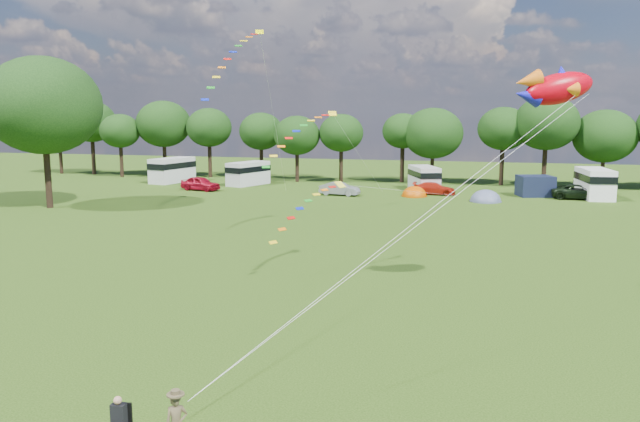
% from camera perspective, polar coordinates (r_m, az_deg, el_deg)
% --- Properties ---
extents(ground_plane, '(180.00, 180.00, 0.00)m').
position_cam_1_polar(ground_plane, '(22.32, -5.20, -13.41)').
color(ground_plane, black).
rests_on(ground_plane, ground).
extents(tree_line, '(102.98, 10.98, 10.27)m').
position_cam_1_polar(tree_line, '(74.46, 13.06, 7.20)').
color(tree_line, black).
rests_on(tree_line, ground).
extents(big_tree, '(10.00, 10.00, 13.28)m').
position_cam_1_polar(big_tree, '(60.12, -24.00, 8.80)').
color(big_tree, black).
rests_on(big_tree, ground).
extents(car_a, '(4.85, 2.79, 1.52)m').
position_cam_1_polar(car_a, '(69.06, -10.88, 2.49)').
color(car_a, maroon).
rests_on(car_a, ground).
extents(car_b, '(3.98, 1.90, 1.35)m').
position_cam_1_polar(car_b, '(63.83, 1.80, 2.04)').
color(car_b, gray).
rests_on(car_b, ground).
extents(car_c, '(4.23, 1.84, 1.26)m').
position_cam_1_polar(car_c, '(65.48, 10.40, 2.03)').
color(car_c, red).
rests_on(car_c, ground).
extents(car_d, '(5.29, 2.57, 1.42)m').
position_cam_1_polar(car_d, '(66.10, 22.57, 1.62)').
color(car_d, black).
rests_on(car_d, ground).
extents(campervan_a, '(3.80, 6.42, 2.95)m').
position_cam_1_polar(campervan_a, '(77.68, -13.36, 3.74)').
color(campervan_a, silver).
rests_on(campervan_a, ground).
extents(campervan_b, '(4.08, 5.95, 2.69)m').
position_cam_1_polar(campervan_b, '(73.26, -6.58, 3.50)').
color(campervan_b, silver).
rests_on(campervan_b, ground).
extents(campervan_c, '(4.04, 5.81, 2.62)m').
position_cam_1_polar(campervan_c, '(68.61, 9.50, 3.03)').
color(campervan_c, silver).
rests_on(campervan_c, ground).
extents(campervan_d, '(3.17, 6.20, 2.92)m').
position_cam_1_polar(campervan_d, '(67.50, 23.80, 2.42)').
color(campervan_d, white).
rests_on(campervan_d, ground).
extents(tent_orange, '(2.60, 2.85, 2.04)m').
position_cam_1_polar(tent_orange, '(63.92, 8.61, 1.36)').
color(tent_orange, '#BB4600').
rests_on(tent_orange, ground).
extents(tent_greyblue, '(3.02, 3.31, 2.25)m').
position_cam_1_polar(tent_greyblue, '(61.61, 14.90, 0.86)').
color(tent_greyblue, slate).
rests_on(tent_greyblue, ground).
extents(awning_navy, '(3.91, 3.46, 2.08)m').
position_cam_1_polar(awning_navy, '(66.82, 19.07, 2.18)').
color(awning_navy, black).
rests_on(awning_navy, ground).
extents(camp_chair, '(0.53, 0.53, 1.27)m').
position_cam_1_polar(camp_chair, '(17.81, -17.88, -17.27)').
color(camp_chair, '#99999E').
rests_on(camp_chair, ground).
extents(fish_kite, '(3.79, 2.48, 2.00)m').
position_cam_1_polar(fish_kite, '(28.68, 20.52, 10.46)').
color(fish_kite, '#BC000E').
rests_on(fish_kite, ground).
extents(streamer_kite_a, '(3.42, 5.53, 5.79)m').
position_cam_1_polar(streamer_kite_a, '(51.10, -7.58, 14.12)').
color(streamer_kite_a, '#FEFF00').
rests_on(streamer_kite_a, ground).
extents(streamer_kite_b, '(4.28, 4.56, 3.79)m').
position_cam_1_polar(streamer_kite_b, '(43.61, -1.33, 7.46)').
color(streamer_kite_b, yellow).
rests_on(streamer_kite_b, ground).
extents(streamer_kite_c, '(3.04, 4.91, 2.77)m').
position_cam_1_polar(streamer_kite_c, '(33.43, -0.54, 0.87)').
color(streamer_kite_c, yellow).
rests_on(streamer_kite_c, ground).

